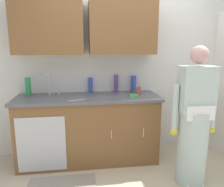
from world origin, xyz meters
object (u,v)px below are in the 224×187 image
Objects in this scene: sink at (51,98)px; bottle_water_tall at (91,85)px; cup_by_sink at (138,91)px; knife_on_counter at (77,100)px; sponge at (134,96)px; bottle_soap at (28,87)px; person_at_sink at (194,127)px; bottle_dish_liquid at (116,84)px; bottle_water_short at (134,84)px.

bottle_water_tall is (0.54, 0.23, 0.13)m from sink.
cup_by_sink is 0.90m from knife_on_counter.
bottle_soap is at bearing 169.26° from sponge.
person_at_sink reaches higher than bottle_dish_liquid.
sink is at bearing -25.29° from bottle_soap.
bottle_dish_liquid is at bearing 119.62° from sponge.
bottle_water_short is (1.19, 0.23, 0.13)m from sink.
knife_on_counter is (-0.57, -0.44, -0.13)m from bottle_dish_liquid.
sponge is (0.57, -0.35, -0.10)m from bottle_water_tall.
knife_on_counter is at bearing -29.09° from bottle_soap.
bottle_soap is (-0.32, 0.15, 0.14)m from sink.
sink is 1.93× the size of bottle_dish_liquid.
bottle_soap is at bearing 156.44° from person_at_sink.
person_at_sink is 1.26m from bottle_dish_liquid.
person_at_sink is 6.75× the size of knife_on_counter.
bottle_water_tall reaches higher than sponge.
sink is 2.25× the size of bottle_water_tall.
bottle_soap is 0.97× the size of bottle_dish_liquid.
sink is at bearing -178.66° from cup_by_sink.
person_at_sink is at bearing -62.52° from bottle_water_short.
sponge is at bearing 133.46° from person_at_sink.
bottle_dish_liquid is 1.08× the size of knife_on_counter.
sink reaches higher than cup_by_sink.
person_at_sink reaches higher than bottle_soap.
bottle_water_short is at bearing 4.68° from knife_on_counter.
person_at_sink is 0.93m from cup_by_sink.
bottle_soap reaches higher than knife_on_counter.
cup_by_sink is at bearing -7.31° from knife_on_counter.
bottle_dish_liquid reaches higher than sponge.
bottle_dish_liquid is at bearing 13.19° from sink.
bottle_dish_liquid reaches higher than bottle_water_tall.
bottle_water_short is 0.96m from knife_on_counter.
bottle_water_short is at bearing 10.82° from sink.
person_at_sink is 1.44m from knife_on_counter.
person_at_sink is at bearing -50.92° from bottle_dish_liquid.
bottle_dish_liquid is at bearing 147.26° from cup_by_sink.
bottle_soap is (-2.00, 0.87, 0.37)m from person_at_sink.
bottle_water_tall reaches higher than knife_on_counter.
person_at_sink reaches higher than knife_on_counter.
knife_on_counter is (-1.33, 0.50, 0.25)m from person_at_sink.
bottle_soap is 0.78m from knife_on_counter.
sink is at bearing -156.81° from bottle_water_tall.
cup_by_sink is at bearing 55.65° from sponge.
sink reaches higher than bottle_water_short.
cup_by_sink is at bearing -16.88° from bottle_water_tall.
bottle_soap reaches higher than cup_by_sink.
bottle_water_tall is 2.02× the size of sponge.
bottle_water_short is 0.37m from sponge.
bottle_water_short is 2.26× the size of cup_by_sink.
bottle_soap is at bearing -177.17° from bottle_water_short.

